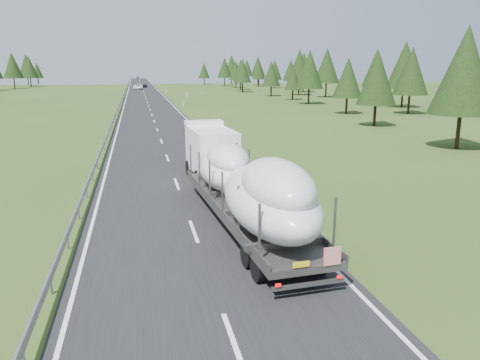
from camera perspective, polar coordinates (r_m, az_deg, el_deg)
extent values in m
plane|color=#2C4316|center=(13.44, -0.79, -19.19)|extent=(400.00, 400.00, 0.00)
cube|color=black|center=(111.33, -11.36, 9.63)|extent=(10.00, 400.00, 0.02)
cube|color=slate|center=(111.31, -14.14, 9.79)|extent=(0.08, 400.00, 0.32)
cylinder|color=slate|center=(13.44, -24.92, -19.09)|extent=(0.10, 0.10, 0.60)
cube|color=silver|center=(42.53, -0.35, 4.46)|extent=(0.12, 0.07, 1.00)
cube|color=black|center=(42.48, -0.35, 4.89)|extent=(0.13, 0.08, 0.12)
cube|color=silver|center=(91.74, -6.96, 9.30)|extent=(0.12, 0.07, 1.00)
cube|color=black|center=(91.72, -6.97, 9.50)|extent=(0.13, 0.08, 0.12)
cube|color=silver|center=(141.50, -8.98, 10.73)|extent=(0.12, 0.07, 1.00)
cube|color=black|center=(141.49, -8.98, 10.86)|extent=(0.13, 0.08, 0.12)
cube|color=silver|center=(191.39, -9.95, 11.41)|extent=(0.12, 0.07, 1.00)
cube|color=black|center=(191.38, -9.95, 11.51)|extent=(0.13, 0.08, 0.12)
cube|color=silver|center=(241.32, -10.52, 11.81)|extent=(0.12, 0.07, 1.00)
cube|color=black|center=(241.31, -10.53, 11.88)|extent=(0.13, 0.08, 0.12)
cube|color=silver|center=(291.28, -10.90, 12.07)|extent=(0.12, 0.07, 1.00)
cube|color=black|center=(291.27, -10.90, 12.13)|extent=(0.13, 0.08, 0.12)
cube|color=silver|center=(341.25, -11.17, 12.25)|extent=(0.12, 0.07, 1.00)
cube|color=black|center=(341.24, -11.17, 12.31)|extent=(0.13, 0.08, 0.12)
cylinder|color=slate|center=(91.77, -6.53, 9.63)|extent=(0.08, 0.08, 2.00)
cube|color=silver|center=(91.71, -6.55, 10.25)|extent=(0.05, 0.90, 1.20)
cylinder|color=black|center=(79.45, 19.89, 8.86)|extent=(0.36, 0.36, 3.52)
cone|color=black|center=(79.27, 20.18, 12.37)|extent=(5.48, 5.48, 7.34)
cylinder|color=black|center=(91.87, 19.18, 9.62)|extent=(0.36, 0.36, 4.06)
cone|color=black|center=(91.73, 19.46, 13.13)|extent=(6.31, 6.31, 8.45)
cylinder|color=black|center=(106.03, 16.11, 10.20)|extent=(0.36, 0.36, 3.77)
cone|color=black|center=(105.90, 16.30, 13.02)|extent=(5.86, 5.86, 7.85)
cylinder|color=black|center=(118.28, 10.43, 10.86)|extent=(0.36, 0.36, 4.01)
cone|color=black|center=(118.16, 10.55, 13.56)|extent=(6.24, 6.24, 8.35)
cylinder|color=black|center=(126.85, 7.18, 11.16)|extent=(0.36, 0.36, 4.03)
cone|color=black|center=(126.75, 7.26, 13.69)|extent=(6.27, 6.27, 8.40)
cylinder|color=black|center=(141.75, 7.70, 11.36)|extent=(0.36, 0.36, 3.89)
cone|color=black|center=(141.65, 7.78, 13.54)|extent=(6.05, 6.05, 8.10)
cylinder|color=black|center=(157.13, 6.16, 11.51)|extent=(0.36, 0.36, 3.31)
cone|color=black|center=(157.03, 6.20, 13.19)|extent=(5.15, 5.15, 6.89)
cylinder|color=black|center=(169.55, 4.23, 11.70)|extent=(0.36, 0.36, 3.31)
cone|color=black|center=(169.46, 4.26, 13.25)|extent=(5.14, 5.14, 6.89)
cylinder|color=black|center=(181.36, 2.29, 11.82)|extent=(0.36, 0.36, 3.10)
cone|color=black|center=(181.28, 2.30, 13.18)|extent=(4.81, 4.81, 6.45)
cylinder|color=black|center=(195.23, 2.18, 12.07)|extent=(0.36, 0.36, 3.92)
cone|color=black|center=(195.16, 2.20, 13.67)|extent=(6.09, 6.09, 8.16)
cylinder|color=black|center=(210.16, -1.03, 12.23)|extent=(0.36, 0.36, 4.22)
cone|color=black|center=(210.10, -1.04, 13.83)|extent=(6.56, 6.56, 8.79)
cylinder|color=black|center=(224.00, 0.84, 12.24)|extent=(0.36, 0.36, 3.63)
cone|color=black|center=(223.93, 0.84, 13.53)|extent=(5.65, 5.65, 7.57)
cylinder|color=black|center=(235.97, -0.47, 12.23)|extent=(0.36, 0.36, 2.96)
cone|color=black|center=(235.90, -0.47, 13.23)|extent=(4.61, 4.61, 6.18)
cylinder|color=black|center=(46.90, 25.09, 5.71)|extent=(0.36, 0.36, 3.71)
cone|color=black|center=(46.58, 25.74, 11.98)|extent=(5.77, 5.77, 7.72)
cylinder|color=black|center=(61.58, 16.11, 7.79)|extent=(0.36, 0.36, 3.15)
cone|color=black|center=(61.33, 16.38, 11.85)|extent=(4.89, 4.89, 6.56)
cylinder|color=black|center=(76.94, 12.86, 8.99)|extent=(0.36, 0.36, 2.98)
cone|color=black|center=(76.74, 13.02, 12.07)|extent=(4.64, 4.64, 6.21)
cylinder|color=black|center=(95.98, 8.37, 10.23)|extent=(0.36, 0.36, 3.61)
cone|color=black|center=(95.83, 8.48, 13.21)|extent=(5.61, 5.61, 7.51)
cylinder|color=black|center=(108.26, 6.44, 10.37)|extent=(0.36, 0.36, 2.53)
cone|color=black|center=(108.12, 6.49, 12.23)|extent=(3.93, 3.93, 5.27)
cylinder|color=black|center=(121.19, 3.81, 10.87)|extent=(0.36, 0.36, 2.97)
cone|color=black|center=(121.06, 3.84, 12.82)|extent=(4.63, 4.63, 6.19)
cylinder|color=black|center=(139.72, 0.31, 11.33)|extent=(0.36, 0.36, 3.28)
cone|color=black|center=(139.61, 0.31, 13.19)|extent=(5.10, 5.10, 6.82)
cylinder|color=black|center=(153.69, 0.05, 11.53)|extent=(0.36, 0.36, 3.24)
cone|color=black|center=(153.59, 0.05, 13.21)|extent=(5.04, 5.04, 6.75)
cylinder|color=black|center=(169.31, -0.50, 11.73)|extent=(0.36, 0.36, 3.25)
cone|color=black|center=(169.22, -0.50, 13.25)|extent=(5.05, 5.05, 6.76)
cylinder|color=black|center=(187.18, -1.88, 11.97)|extent=(0.36, 0.36, 3.69)
cone|color=black|center=(187.10, -1.90, 13.54)|extent=(5.74, 5.74, 7.69)
cylinder|color=black|center=(202.51, -4.38, 11.97)|extent=(0.36, 0.36, 3.05)
cone|color=black|center=(202.44, -4.41, 13.17)|extent=(4.75, 4.75, 6.36)
cylinder|color=black|center=(180.06, -25.81, 10.66)|extent=(0.36, 0.36, 4.13)
cone|color=black|center=(179.99, -26.00, 12.47)|extent=(6.42, 6.42, 8.60)
cylinder|color=black|center=(192.75, -24.15, 10.88)|extent=(0.36, 0.36, 3.80)
cone|color=black|center=(192.67, -24.30, 12.44)|extent=(5.92, 5.92, 7.93)
cylinder|color=black|center=(210.31, -24.43, 11.05)|extent=(0.36, 0.36, 4.23)
cone|color=black|center=(210.25, -24.59, 12.64)|extent=(6.58, 6.58, 8.82)
cylinder|color=black|center=(221.84, -23.38, 11.06)|extent=(0.36, 0.36, 3.04)
cone|color=black|center=(221.78, -23.49, 12.15)|extent=(4.72, 4.72, 6.32)
cylinder|color=black|center=(234.87, -23.42, 11.14)|extent=(0.36, 0.36, 3.05)
cone|color=black|center=(234.80, -23.52, 12.17)|extent=(4.75, 4.75, 6.36)
cube|color=white|center=(30.63, -3.49, 3.56)|extent=(2.89, 5.26, 2.86)
cube|color=black|center=(33.09, -4.21, 5.20)|extent=(2.35, 0.24, 1.43)
cube|color=white|center=(32.60, -4.15, 6.97)|extent=(2.63, 1.40, 0.31)
cube|color=#52504E|center=(29.92, -3.15, 0.63)|extent=(2.75, 3.23, 0.25)
cylinder|color=black|center=(32.54, -6.00, 1.55)|extent=(0.43, 1.04, 1.02)
cylinder|color=black|center=(32.88, -1.94, 1.74)|extent=(0.43, 1.04, 1.02)
cylinder|color=black|center=(29.38, -5.28, 0.25)|extent=(0.43, 1.04, 1.02)
cylinder|color=black|center=(29.75, -0.79, 0.47)|extent=(0.43, 1.04, 1.02)
cube|color=#52504E|center=(21.60, 0.57, -3.45)|extent=(3.73, 14.43, 0.27)
cube|color=#52504E|center=(21.27, -3.00, -3.02)|extent=(1.04, 14.25, 0.24)
cube|color=#52504E|center=(21.86, 4.04, -2.58)|extent=(1.04, 14.25, 0.24)
cube|color=#52504E|center=(15.30, 0.76, -6.41)|extent=(0.08, 0.08, 1.94)
cube|color=#52504E|center=(16.10, 10.25, -5.60)|extent=(0.08, 0.08, 1.94)
cube|color=#52504E|center=(17.57, -1.06, -3.74)|extent=(0.08, 0.08, 1.94)
cube|color=#52504E|center=(18.27, 7.33, -3.16)|extent=(0.08, 0.08, 1.94)
cube|color=#52504E|center=(19.88, -2.45, -1.67)|extent=(0.08, 0.08, 1.94)
cube|color=#52504E|center=(20.50, 5.04, -1.24)|extent=(0.08, 0.08, 1.94)
cube|color=#52504E|center=(22.22, -3.54, -0.04)|extent=(0.08, 0.08, 1.94)
cube|color=#52504E|center=(22.78, 3.21, 0.30)|extent=(0.08, 0.08, 1.94)
cube|color=#52504E|center=(24.58, -4.43, 1.27)|extent=(0.08, 0.08, 1.94)
cube|color=#52504E|center=(25.09, 1.72, 1.56)|extent=(0.08, 0.08, 1.94)
cube|color=#52504E|center=(26.96, -5.16, 2.36)|extent=(0.08, 0.08, 1.94)
cube|color=#52504E|center=(27.42, 0.48, 2.61)|extent=(0.08, 0.08, 1.94)
cylinder|color=black|center=(16.48, 1.06, -10.64)|extent=(0.48, 1.05, 1.02)
cylinder|color=black|center=(17.10, 8.50, -9.86)|extent=(0.48, 1.05, 1.02)
cylinder|color=black|center=(17.58, 0.12, -9.04)|extent=(0.48, 1.05, 1.02)
cylinder|color=black|center=(18.16, 7.13, -8.38)|extent=(0.48, 1.05, 1.02)
cube|color=#52504E|center=(15.42, 6.62, -12.73)|extent=(2.55, 0.30, 0.12)
cube|color=red|center=(15.23, 9.56, -9.39)|extent=(0.61, 0.08, 0.61)
cube|color=yellow|center=(14.95, 5.66, -10.36)|extent=(0.56, 0.08, 0.18)
cube|color=red|center=(15.00, 2.76, -12.79)|extent=(0.19, 0.07, 0.10)
cube|color=red|center=(15.65, 10.51, -11.85)|extent=(0.19, 0.07, 0.10)
ellipsoid|color=silver|center=(18.19, 2.88, -2.46)|extent=(3.78, 8.24, 2.35)
ellipsoid|color=silver|center=(17.04, 3.80, -0.71)|extent=(2.81, 5.25, 1.88)
ellipsoid|color=silver|center=(24.79, -1.32, 1.47)|extent=(3.17, 7.35, 1.98)
ellipsoid|color=silver|center=(23.79, -0.92, 2.65)|extent=(2.34, 4.68, 1.58)
imported|color=white|center=(160.87, -12.30, 11.03)|extent=(3.28, 6.15, 1.64)
imported|color=black|center=(175.74, -11.53, 11.21)|extent=(1.91, 3.98, 1.31)
imported|color=#1A2E49|center=(307.83, -12.35, 12.12)|extent=(1.83, 4.56, 1.47)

